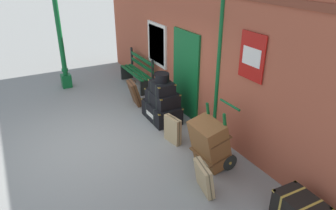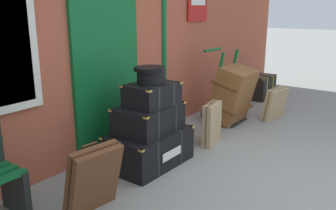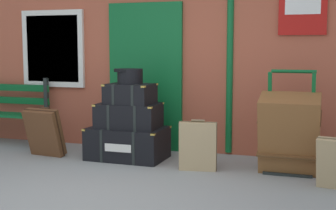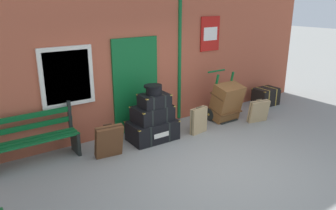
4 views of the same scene
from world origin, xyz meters
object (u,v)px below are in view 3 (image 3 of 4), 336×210
at_px(steamer_trunk_middle, 129,115).
at_px(round_hatbox, 130,75).
at_px(suitcase_oxblood, 198,146).
at_px(porters_trolley, 290,148).
at_px(suitcase_charcoal, 44,132).
at_px(steamer_trunk_top, 130,94).
at_px(steamer_trunk_base, 128,143).
at_px(large_brown_trunk, 289,133).

distance_m(steamer_trunk_middle, round_hatbox, 0.53).
bearing_deg(suitcase_oxblood, porters_trolley, 19.53).
bearing_deg(steamer_trunk_middle, porters_trolley, 2.04).
height_order(round_hatbox, porters_trolley, porters_trolley).
bearing_deg(suitcase_charcoal, round_hatbox, 11.18).
height_order(steamer_trunk_top, porters_trolley, porters_trolley).
relative_size(steamer_trunk_top, round_hatbox, 1.67).
xyz_separation_m(round_hatbox, suitcase_charcoal, (-1.16, -0.23, -0.78)).
bearing_deg(steamer_trunk_base, suitcase_oxblood, -15.33).
relative_size(large_brown_trunk, suitcase_oxblood, 1.53).
bearing_deg(round_hatbox, suitcase_charcoal, -168.82).
distance_m(large_brown_trunk, suitcase_charcoal, 3.22).
height_order(steamer_trunk_top, suitcase_oxblood, steamer_trunk_top).
xyz_separation_m(steamer_trunk_top, suitcase_charcoal, (-1.17, -0.22, -0.54)).
bearing_deg(suitcase_oxblood, round_hatbox, 164.33).
distance_m(round_hatbox, large_brown_trunk, 2.15).
relative_size(large_brown_trunk, suitcase_charcoal, 1.43).
xyz_separation_m(steamer_trunk_base, suitcase_charcoal, (-1.12, -0.23, 0.12)).
xyz_separation_m(steamer_trunk_top, round_hatbox, (-0.01, 0.01, 0.24)).
xyz_separation_m(porters_trolley, suitcase_charcoal, (-3.21, -0.32, 0.06)).
relative_size(steamer_trunk_top, suitcase_charcoal, 0.94).
relative_size(round_hatbox, suitcase_charcoal, 0.56).
distance_m(steamer_trunk_base, large_brown_trunk, 2.11).
xyz_separation_m(steamer_trunk_middle, large_brown_trunk, (2.07, -0.10, -0.10)).
bearing_deg(round_hatbox, steamer_trunk_top, -49.62).
relative_size(porters_trolley, suitcase_charcoal, 1.79).
height_order(steamer_trunk_top, round_hatbox, round_hatbox).
distance_m(steamer_trunk_top, suitcase_charcoal, 1.30).
relative_size(porters_trolley, large_brown_trunk, 1.25).
xyz_separation_m(steamer_trunk_top, large_brown_trunk, (2.04, -0.07, -0.39)).
height_order(steamer_trunk_middle, suitcase_oxblood, steamer_trunk_middle).
bearing_deg(steamer_trunk_middle, large_brown_trunk, -2.75).
bearing_deg(steamer_trunk_base, suitcase_charcoal, -168.18).
xyz_separation_m(round_hatbox, suitcase_oxblood, (1.00, -0.28, -0.82)).
height_order(round_hatbox, suitcase_charcoal, round_hatbox).
distance_m(steamer_trunk_base, suitcase_charcoal, 1.15).
xyz_separation_m(steamer_trunk_top, suitcase_oxblood, (0.99, -0.27, -0.58)).
height_order(porters_trolley, suitcase_oxblood, porters_trolley).
height_order(steamer_trunk_base, large_brown_trunk, large_brown_trunk).
bearing_deg(large_brown_trunk, suitcase_charcoal, -177.36).
xyz_separation_m(porters_trolley, large_brown_trunk, (0.00, -0.17, 0.21)).
bearing_deg(large_brown_trunk, steamer_trunk_base, 177.65).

